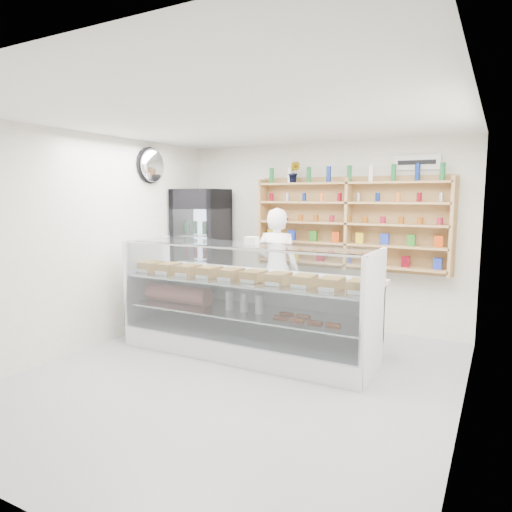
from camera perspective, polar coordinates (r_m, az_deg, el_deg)
The scene contains 8 objects.
room at distance 4.87m, azimuth -2.45°, elevation 0.49°, with size 5.00×5.00×5.00m.
display_counter at distance 5.85m, azimuth -1.16°, elevation -8.53°, with size 3.24×0.97×1.41m.
shop_worker at distance 6.77m, azimuth 2.62°, elevation -1.69°, with size 0.67×0.44×1.83m, color white.
drinks_cooler at distance 7.56m, azimuth -6.79°, elevation 0.34°, with size 0.82×0.80×2.11m.
wall_shelving at distance 6.80m, azimuth 11.44°, elevation 3.98°, with size 2.84×0.28×1.33m.
potted_plant at distance 7.10m, azimuth 4.78°, elevation 10.39°, with size 0.18×0.14×0.32m, color #1E6626.
security_mirror at distance 7.10m, azimuth -12.81°, elevation 11.00°, with size 0.15×0.50×0.50m, color silver.
wall_sign at distance 6.72m, azimuth 19.46°, elevation 10.97°, with size 0.62×0.03×0.20m, color white.
Camera 1 is at (2.48, -4.15, 1.99)m, focal length 32.00 mm.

